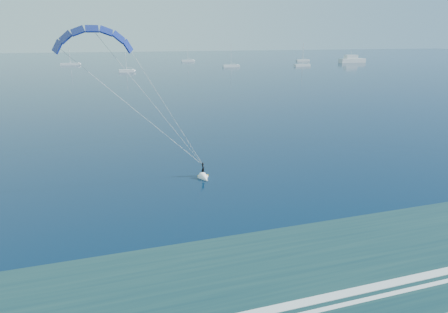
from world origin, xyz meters
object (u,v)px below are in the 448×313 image
sailboat_4 (188,61)px  sailboat_5 (231,66)px  sailboat_2 (70,64)px  motor_yacht (352,60)px  kitesurfer_rig (154,105)px  sailboat_7 (303,60)px  sailboat_3 (127,71)px  sailboat_6 (302,65)px

sailboat_4 → sailboat_5: sailboat_5 is taller
sailboat_2 → sailboat_4: (71.59, 12.30, -0.02)m
motor_yacht → kitesurfer_rig: bearing=-129.8°
kitesurfer_rig → sailboat_4: (54.41, 221.53, -8.34)m
sailboat_2 → sailboat_4: 72.64m
sailboat_5 → sailboat_7: (62.05, 34.43, -0.01)m
motor_yacht → sailboat_3: bearing=-168.5°
sailboat_7 → sailboat_5: bearing=-151.0°
sailboat_3 → sailboat_7: size_ratio=0.83×
motor_yacht → sailboat_4: bearing=156.6°
sailboat_6 → sailboat_7: bearing=60.9°
kitesurfer_rig → motor_yacht: size_ratio=1.03×
motor_yacht → sailboat_2: 170.01m
sailboat_4 → sailboat_5: 55.68m
sailboat_4 → motor_yacht: bearing=-23.4°
sailboat_5 → sailboat_2: bearing=152.9°
motor_yacht → sailboat_7: (-22.79, 21.30, -1.18)m
kitesurfer_rig → sailboat_3: 151.86m
sailboat_4 → sailboat_7: sailboat_7 is taller
kitesurfer_rig → sailboat_3: size_ratio=1.79×
sailboat_5 → sailboat_6: size_ratio=0.99×
motor_yacht → sailboat_5: (-84.83, -13.13, -1.18)m
sailboat_3 → sailboat_6: bearing=5.0°
motor_yacht → sailboat_5: bearing=-171.2°
kitesurfer_rig → sailboat_2: bearing=94.7°
sailboat_2 → sailboat_6: sailboat_2 is taller
sailboat_2 → sailboat_7: bearing=-3.1°
sailboat_6 → sailboat_3: bearing=-175.0°
sailboat_3 → sailboat_4: sailboat_4 is taller
sailboat_5 → sailboat_6: sailboat_6 is taller
sailboat_2 → sailboat_5: (82.66, -42.27, -0.01)m
kitesurfer_rig → sailboat_2: size_ratio=1.26×
sailboat_6 → motor_yacht: bearing=24.0°
sailboat_3 → sailboat_5: sailboat_5 is taller
motor_yacht → sailboat_3: sailboat_3 is taller
motor_yacht → sailboat_2: (-167.49, 29.14, -1.17)m
sailboat_4 → sailboat_5: (11.07, -54.57, 0.01)m
kitesurfer_rig → sailboat_4: size_ratio=1.54×
sailboat_4 → sailboat_5: bearing=-78.5°
motor_yacht → sailboat_3: size_ratio=1.74×
sailboat_6 → sailboat_5: bearing=169.3°
sailboat_5 → sailboat_7: sailboat_5 is taller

